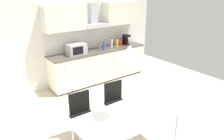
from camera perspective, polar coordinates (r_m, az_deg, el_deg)
name	(u,v)px	position (r m, az deg, el deg)	size (l,w,h in m)	color
ground_plane	(124,131)	(4.33, 3.27, -15.62)	(7.64, 7.92, 0.02)	beige
wall_back	(60,37)	(5.93, -13.36, 8.46)	(6.11, 0.10, 2.68)	silver
kitchen_counter	(99,65)	(6.28, -3.38, 1.33)	(2.89, 0.66, 0.91)	#333333
backsplash_tile	(93,38)	(6.33, -5.05, 8.34)	(2.87, 0.02, 0.56)	silver
upper_wall_cabinets	(95,16)	(6.09, -4.46, 13.99)	(2.87, 0.40, 0.64)	silver
microwave	(76,49)	(5.78, -9.30, 5.46)	(0.48, 0.35, 0.28)	#ADADB2
coffee_maker	(126,40)	(6.70, 3.62, 7.94)	(0.18, 0.19, 0.30)	black
bottle_white	(112,43)	(6.30, -0.11, 6.95)	(0.06, 0.06, 0.30)	white
bottle_yellow	(117,43)	(6.42, 1.32, 7.08)	(0.08, 0.08, 0.27)	yellow
bottle_brown	(99,47)	(6.10, -3.34, 6.10)	(0.06, 0.06, 0.22)	brown
bottle_red	(121,42)	(6.57, 2.26, 7.26)	(0.08, 0.08, 0.23)	red
bottle_blue	(104,46)	(6.15, -2.13, 6.25)	(0.08, 0.08, 0.23)	blue
dining_table	(128,118)	(3.43, 4.12, -12.29)	(1.64, 0.83, 0.74)	white
chair_far_right	(116,100)	(4.24, 0.98, -7.73)	(0.43, 0.43, 0.87)	black
chair_far_left	(82,112)	(3.90, -7.84, -10.76)	(0.43, 0.43, 0.87)	black
pendant_lamp	(130,53)	(2.99, 4.63, 4.47)	(0.32, 0.32, 0.22)	silver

